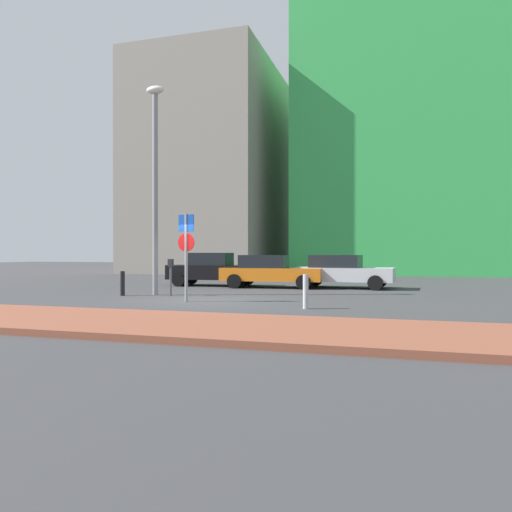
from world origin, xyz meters
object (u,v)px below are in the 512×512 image
at_px(parked_car_black, 213,269).
at_px(parking_sign_post, 186,246).
at_px(traffic_bollard_mid, 306,292).
at_px(traffic_bollard_near, 123,283).
at_px(parking_meter, 171,272).
at_px(parked_car_orange, 270,271).
at_px(street_lamp, 155,174).
at_px(parked_car_silver, 341,271).

distance_m(parked_car_black, parking_sign_post, 7.68).
relative_size(parked_car_black, traffic_bollard_mid, 4.53).
distance_m(parked_car_black, traffic_bollard_near, 6.15).
bearing_deg(parking_meter, parked_car_orange, 65.23).
bearing_deg(parked_car_black, parking_sign_post, -74.76).
bearing_deg(street_lamp, parked_car_orange, 58.18).
bearing_deg(traffic_bollard_near, parking_sign_post, -22.59).
height_order(traffic_bollard_near, traffic_bollard_mid, traffic_bollard_mid).
relative_size(traffic_bollard_near, traffic_bollard_mid, 0.93).
height_order(parking_sign_post, parking_meter, parking_sign_post).
relative_size(parked_car_orange, traffic_bollard_near, 5.12).
xyz_separation_m(parked_car_silver, street_lamp, (-6.28, -5.65, 3.79)).
bearing_deg(parking_sign_post, parked_car_black, 105.24).
bearing_deg(parked_car_silver, parking_meter, -133.72).
relative_size(parking_meter, traffic_bollard_near, 1.50).
distance_m(parked_car_orange, traffic_bollard_mid, 8.47).
bearing_deg(parking_meter, parking_sign_post, -50.67).
height_order(parked_car_orange, parked_car_silver, parked_car_silver).
distance_m(street_lamp, traffic_bollard_mid, 8.00).
distance_m(parked_car_orange, street_lamp, 7.03).
bearing_deg(parked_car_silver, street_lamp, -138.04).
relative_size(parked_car_silver, traffic_bollard_near, 4.98).
relative_size(parked_car_silver, parking_meter, 3.33).
distance_m(parked_car_orange, parking_sign_post, 7.10).
bearing_deg(parked_car_silver, parking_sign_post, -118.46).
bearing_deg(street_lamp, parking_sign_post, -41.75).
distance_m(parked_car_black, parked_car_silver, 6.12).
bearing_deg(street_lamp, parking_meter, -13.11).
bearing_deg(traffic_bollard_mid, parking_meter, 154.31).
relative_size(parking_sign_post, street_lamp, 0.36).
xyz_separation_m(parked_car_silver, traffic_bollard_mid, (-0.01, -8.49, -0.28)).
xyz_separation_m(parking_sign_post, street_lamp, (-2.17, 1.94, 2.77)).
xyz_separation_m(parking_meter, traffic_bollard_near, (-1.74, -0.44, -0.43)).
xyz_separation_m(parked_car_black, parked_car_orange, (2.95, -0.39, -0.04)).
bearing_deg(street_lamp, traffic_bollard_mid, -24.35).
distance_m(parked_car_silver, parking_meter, 8.05).
height_order(parking_meter, traffic_bollard_near, parking_meter).
bearing_deg(traffic_bollard_near, parked_car_black, 78.84).
relative_size(parking_sign_post, traffic_bollard_mid, 2.92).
relative_size(parked_car_black, parked_car_silver, 0.98).
relative_size(parking_meter, traffic_bollard_mid, 1.39).
distance_m(parked_car_black, street_lamp, 6.59).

